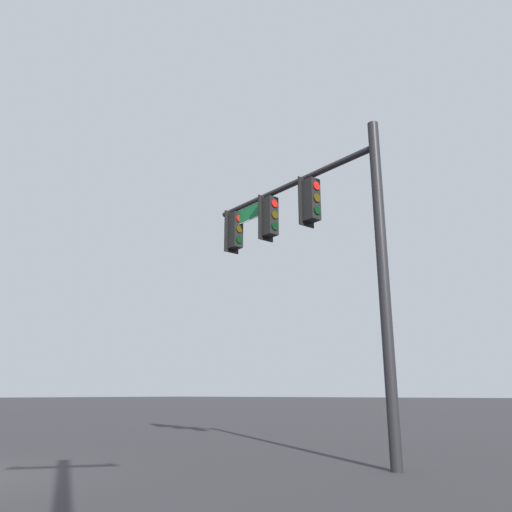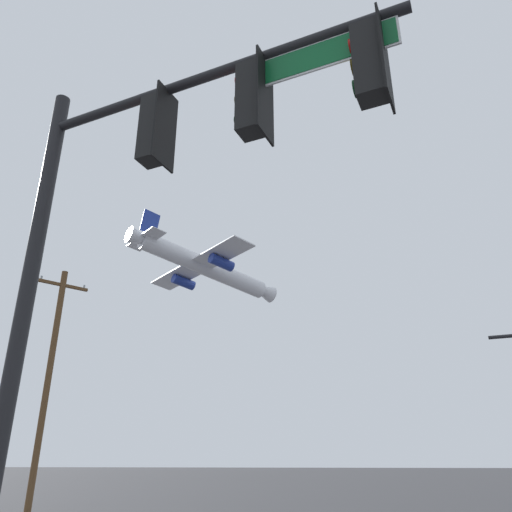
% 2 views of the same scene
% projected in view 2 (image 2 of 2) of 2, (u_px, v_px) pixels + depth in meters
% --- Properties ---
extents(signal_pole_near, '(5.76, 1.54, 7.44)m').
position_uv_depth(signal_pole_near, '(156.00, 180.00, 6.93)').
color(signal_pole_near, black).
rests_on(signal_pole_near, ground_plane).
extents(utility_pole, '(1.41, 1.75, 9.19)m').
position_uv_depth(utility_pole, '(49.00, 376.00, 19.57)').
color(utility_pole, brown).
rests_on(utility_pole, ground_plane).
extents(airplane, '(25.15, 27.18, 11.77)m').
position_uv_depth(airplane, '(206.00, 268.00, 92.51)').
color(airplane, silver).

